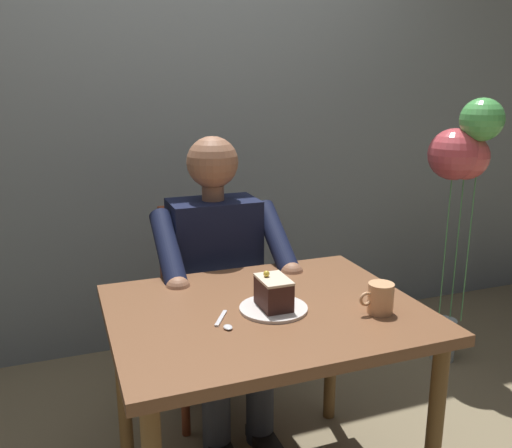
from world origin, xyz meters
TOP-DOWN VIEW (x-y plane):
  - cafe_rear_panel at (0.00, -1.33)m, footprint 6.40×0.12m
  - dining_table at (0.00, 0.00)m, footprint 0.98×0.78m
  - chair at (0.00, -0.68)m, footprint 0.42×0.42m
  - seated_person at (0.00, -0.51)m, footprint 0.53×0.58m
  - dessert_plate at (-0.02, 0.03)m, footprint 0.22×0.22m
  - cake_slice at (-0.02, 0.03)m, footprint 0.09×0.13m
  - coffee_cup at (-0.32, 0.16)m, footprint 0.12×0.08m
  - dessert_spoon at (0.16, 0.07)m, footprint 0.07×0.14m
  - balloon_display at (-1.24, -0.58)m, footprint 0.31×0.30m

SIDE VIEW (x-z plane):
  - chair at x=0.00m, z-range 0.04..0.92m
  - dining_table at x=0.00m, z-range 0.27..0.97m
  - seated_person at x=0.00m, z-range 0.02..1.22m
  - dessert_spoon at x=0.16m, z-range 0.71..0.72m
  - dessert_plate at x=-0.02m, z-range 0.71..0.72m
  - coffee_cup at x=-0.32m, z-range 0.71..0.81m
  - cake_slice at x=-0.02m, z-range 0.71..0.82m
  - balloon_display at x=-1.24m, z-range 0.35..1.69m
  - cafe_rear_panel at x=0.00m, z-range 0.00..3.00m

